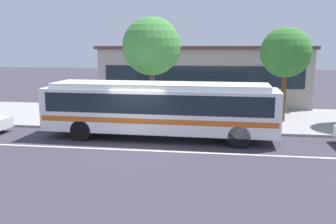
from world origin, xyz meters
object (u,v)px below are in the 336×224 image
object	(u,v)px
pedestrian_waiting_near_sign	(240,107)
street_tree_mid_block	(286,53)
transit_bus	(160,106)
street_tree_near_stop	(152,47)
bus_stop_sign	(238,100)

from	to	relation	value
pedestrian_waiting_near_sign	street_tree_mid_block	size ratio (longest dim) A/B	0.31
transit_bus	street_tree_near_stop	xyz separation A→B (m)	(-1.20, 4.27, 2.83)
transit_bus	pedestrian_waiting_near_sign	xyz separation A→B (m)	(3.91, 3.32, -0.48)
transit_bus	pedestrian_waiting_near_sign	size ratio (longest dim) A/B	6.74
transit_bus	bus_stop_sign	size ratio (longest dim) A/B	4.54
street_tree_near_stop	street_tree_mid_block	bearing A→B (deg)	2.55
transit_bus	street_tree_near_stop	distance (m)	5.26
street_tree_near_stop	street_tree_mid_block	xyz separation A→B (m)	(7.63, 0.34, -0.34)
pedestrian_waiting_near_sign	street_tree_near_stop	xyz separation A→B (m)	(-5.11, 0.95, 3.31)
street_tree_near_stop	bus_stop_sign	bearing A→B (deg)	-25.32
pedestrian_waiting_near_sign	transit_bus	bearing A→B (deg)	-139.70
transit_bus	bus_stop_sign	bearing A→B (deg)	27.38
transit_bus	street_tree_mid_block	xyz separation A→B (m)	(6.43, 4.61, 2.48)
pedestrian_waiting_near_sign	street_tree_mid_block	xyz separation A→B (m)	(2.51, 1.29, 2.97)
pedestrian_waiting_near_sign	street_tree_near_stop	world-z (taller)	street_tree_near_stop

